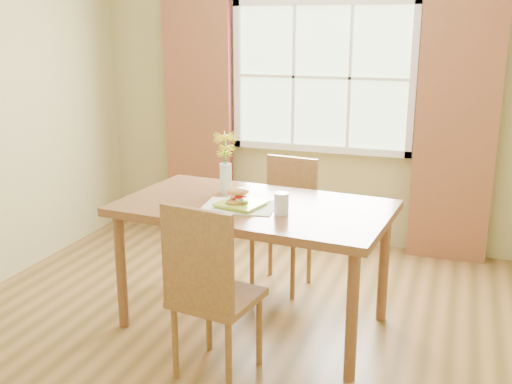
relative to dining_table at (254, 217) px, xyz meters
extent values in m
cube|color=olive|center=(0.02, -0.13, -0.76)|extent=(4.20, 3.80, 0.02)
cube|color=tan|center=(0.02, 1.78, 0.60)|extent=(4.20, 0.02, 2.70)
cube|color=tan|center=(0.02, -2.04, 0.60)|extent=(4.20, 0.02, 2.70)
cube|color=#BADEA8|center=(0.02, 1.75, 0.75)|extent=(1.50, 0.02, 1.20)
cube|color=white|center=(0.02, 1.72, 1.38)|extent=(1.62, 0.04, 0.06)
cube|color=white|center=(0.02, 1.72, 0.12)|extent=(1.62, 0.04, 0.06)
cube|color=white|center=(-0.76, 1.72, 0.75)|extent=(0.06, 0.04, 1.32)
cube|color=white|center=(0.80, 1.72, 0.75)|extent=(0.06, 0.04, 1.32)
cube|color=white|center=(0.02, 1.72, 0.75)|extent=(1.50, 0.03, 0.02)
cube|color=maroon|center=(-1.13, 1.65, 0.35)|extent=(0.65, 0.08, 2.20)
cube|color=maroon|center=(1.17, 1.65, 0.35)|extent=(0.65, 0.08, 2.20)
cube|color=brown|center=(0.00, 0.00, 0.06)|extent=(1.79, 1.11, 0.05)
cylinder|color=brown|center=(-0.80, -0.33, -0.36)|extent=(0.07, 0.07, 0.78)
cylinder|color=brown|center=(0.73, -0.46, -0.36)|extent=(0.07, 0.07, 0.78)
cylinder|color=brown|center=(-0.73, 0.46, -0.36)|extent=(0.07, 0.07, 0.78)
cylinder|color=brown|center=(0.80, 0.33, -0.36)|extent=(0.07, 0.07, 0.78)
cube|color=brown|center=(0.00, -0.62, -0.29)|extent=(0.49, 0.49, 0.04)
cube|color=brown|center=(-0.03, -0.81, 0.01)|extent=(0.43, 0.10, 0.55)
cylinder|color=brown|center=(-0.20, -0.77, -0.53)|extent=(0.04, 0.04, 0.44)
cylinder|color=brown|center=(0.15, -0.82, -0.53)|extent=(0.04, 0.04, 0.44)
cylinder|color=brown|center=(-0.15, -0.42, -0.53)|extent=(0.04, 0.04, 0.44)
cylinder|color=brown|center=(0.20, -0.47, -0.53)|extent=(0.04, 0.04, 0.44)
cube|color=brown|center=(0.00, 0.62, -0.31)|extent=(0.45, 0.45, 0.04)
cube|color=brown|center=(0.02, 0.80, -0.03)|extent=(0.41, 0.08, 0.52)
cylinder|color=brown|center=(-0.18, 0.48, -0.54)|extent=(0.03, 0.03, 0.42)
cylinder|color=brown|center=(0.14, 0.44, -0.54)|extent=(0.03, 0.03, 0.42)
cylinder|color=brown|center=(-0.14, 0.80, -0.54)|extent=(0.03, 0.03, 0.42)
cylinder|color=brown|center=(0.18, 0.76, -0.54)|extent=(0.03, 0.03, 0.42)
cube|color=#EBEFCB|center=(-0.07, -0.09, 0.09)|extent=(0.49, 0.38, 0.01)
cube|color=#95B52D|center=(-0.06, -0.08, 0.10)|extent=(0.32, 0.32, 0.01)
ellipsoid|color=#E68A4E|center=(-0.08, -0.10, 0.13)|extent=(0.18, 0.16, 0.04)
ellipsoid|color=#4C8C2D|center=(-0.03, -0.12, 0.14)|extent=(0.08, 0.05, 0.01)
cylinder|color=red|center=(-0.08, -0.10, 0.16)|extent=(0.08, 0.08, 0.01)
cylinder|color=red|center=(-0.05, -0.10, 0.16)|extent=(0.07, 0.07, 0.01)
ellipsoid|color=#E68A4E|center=(-0.07, -0.10, 0.19)|extent=(0.18, 0.16, 0.05)
cylinder|color=silver|center=(0.23, -0.14, 0.15)|extent=(0.09, 0.09, 0.13)
cylinder|color=silver|center=(0.23, -0.14, 0.14)|extent=(0.08, 0.08, 0.11)
cylinder|color=silver|center=(-0.27, 0.19, 0.19)|extent=(0.08, 0.08, 0.20)
cylinder|color=silver|center=(-0.27, 0.19, 0.14)|extent=(0.07, 0.07, 0.10)
cylinder|color=#3D7028|center=(-0.27, 0.19, 0.28)|extent=(0.01, 0.01, 0.38)
cylinder|color=#3D7028|center=(-0.26, 0.18, 0.24)|extent=(0.01, 0.01, 0.31)
cylinder|color=#3D7028|center=(-0.28, 0.21, 0.22)|extent=(0.01, 0.01, 0.27)
camera|label=1|loc=(1.22, -3.45, 1.19)|focal=42.00mm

